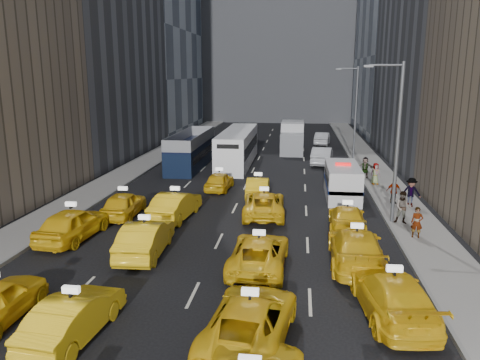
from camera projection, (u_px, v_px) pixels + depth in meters
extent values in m
plane|color=black|center=(180.00, 321.00, 16.19)|extent=(160.00, 160.00, 0.00)
cube|color=gray|center=(135.00, 169.00, 41.62)|extent=(3.00, 90.00, 0.15)
cube|color=gray|center=(377.00, 175.00, 39.07)|extent=(3.00, 90.00, 0.15)
cube|color=slate|center=(151.00, 169.00, 41.44)|extent=(0.15, 90.00, 0.18)
cube|color=slate|center=(359.00, 174.00, 39.24)|extent=(0.15, 90.00, 0.18)
cube|color=slate|center=(280.00, 4.00, 81.33)|extent=(30.00, 12.00, 40.00)
cylinder|color=#595B60|center=(397.00, 146.00, 25.65)|extent=(0.20, 0.20, 9.00)
cylinder|color=#595B60|center=(386.00, 65.00, 24.80)|extent=(1.80, 0.12, 0.12)
cube|color=slate|center=(368.00, 66.00, 24.92)|extent=(0.50, 0.22, 0.12)
cylinder|color=#595B60|center=(356.00, 114.00, 44.99)|extent=(0.20, 0.20, 9.00)
cylinder|color=#595B60|center=(348.00, 68.00, 44.14)|extent=(1.80, 0.12, 0.12)
cube|color=slate|center=(339.00, 69.00, 44.26)|extent=(0.50, 0.22, 0.12)
imported|color=yellow|center=(73.00, 317.00, 15.06)|extent=(1.96, 4.56, 1.46)
imported|color=yellow|center=(250.00, 320.00, 14.84)|extent=(3.12, 5.64, 1.49)
imported|color=yellow|center=(392.00, 295.00, 16.42)|extent=(2.79, 5.60, 1.56)
imported|color=yellow|center=(73.00, 224.00, 23.96)|extent=(2.37, 5.07, 1.68)
imported|color=yellow|center=(145.00, 238.00, 22.00)|extent=(1.95, 4.99, 1.62)
imported|color=yellow|center=(259.00, 253.00, 20.47)|extent=(2.54, 5.21, 1.43)
imported|color=yellow|center=(356.00, 248.00, 20.73)|extent=(2.43, 5.69, 1.63)
imported|color=yellow|center=(124.00, 204.00, 27.92)|extent=(1.90, 4.45, 1.50)
imported|color=yellow|center=(176.00, 205.00, 27.49)|extent=(2.23, 5.03, 1.60)
imported|color=yellow|center=(264.00, 204.00, 28.06)|extent=(2.66, 5.30, 1.44)
imported|color=yellow|center=(347.00, 218.00, 25.43)|extent=(2.12, 4.76, 1.36)
imported|color=yellow|center=(219.00, 181.00, 34.17)|extent=(1.84, 4.06, 1.35)
imported|color=yellow|center=(258.00, 187.00, 32.32)|extent=(1.60, 4.26, 1.39)
cube|color=silver|center=(342.00, 181.00, 32.06)|extent=(2.34, 5.70, 2.25)
cylinder|color=black|center=(330.00, 198.00, 30.47)|extent=(0.28, 0.90, 0.90)
cylinder|color=black|center=(359.00, 199.00, 30.25)|extent=(0.28, 0.90, 0.90)
cylinder|color=black|center=(327.00, 184.00, 34.18)|extent=(0.28, 0.90, 0.90)
cylinder|color=black|center=(352.00, 185.00, 33.95)|extent=(0.28, 0.90, 0.90)
cube|color=navy|center=(342.00, 184.00, 32.10)|extent=(2.38, 5.71, 0.26)
cube|color=red|center=(343.00, 164.00, 31.79)|extent=(1.04, 0.39, 0.16)
cube|color=black|center=(191.00, 150.00, 42.66)|extent=(2.92, 10.71, 3.08)
cylinder|color=black|center=(167.00, 170.00, 38.75)|extent=(0.28, 1.10, 1.10)
cylinder|color=black|center=(192.00, 170.00, 38.50)|extent=(0.28, 1.10, 1.10)
cylinder|color=black|center=(191.00, 152.00, 47.27)|extent=(0.28, 1.10, 1.10)
cylinder|color=black|center=(212.00, 153.00, 47.01)|extent=(0.28, 1.10, 1.10)
cube|color=white|center=(238.00, 147.00, 43.69)|extent=(3.61, 12.51, 3.19)
cylinder|color=black|center=(216.00, 169.00, 38.96)|extent=(0.28, 1.10, 1.10)
cylinder|color=black|center=(243.00, 170.00, 38.69)|extent=(0.28, 1.10, 1.10)
cylinder|color=black|center=(234.00, 149.00, 49.15)|extent=(0.28, 1.10, 1.10)
cylinder|color=black|center=(255.00, 150.00, 48.88)|extent=(0.28, 1.10, 1.10)
cube|color=silver|center=(292.00, 137.00, 50.58)|extent=(2.54, 7.01, 3.18)
cylinder|color=black|center=(282.00, 150.00, 48.45)|extent=(0.28, 1.10, 1.10)
cylinder|color=black|center=(302.00, 151.00, 48.20)|extent=(0.28, 1.10, 1.10)
cylinder|color=black|center=(283.00, 143.00, 53.43)|extent=(0.28, 1.10, 1.10)
cylinder|color=black|center=(302.00, 143.00, 53.18)|extent=(0.28, 1.10, 1.10)
imported|color=#AFB2B7|center=(322.00, 156.00, 43.83)|extent=(2.34, 5.19, 1.65)
imported|color=black|center=(209.00, 142.00, 53.87)|extent=(2.64, 4.96, 1.33)
imported|color=slate|center=(289.00, 132.00, 61.65)|extent=(2.62, 5.26, 1.47)
imported|color=black|center=(247.00, 136.00, 58.57)|extent=(1.80, 4.21, 1.42)
imported|color=#9A9CA1|center=(322.00, 138.00, 55.82)|extent=(2.19, 4.73, 1.50)
imported|color=gray|center=(417.00, 222.00, 23.83)|extent=(0.66, 0.51, 1.61)
imported|color=gray|center=(403.00, 208.00, 26.03)|extent=(0.99, 0.69, 1.85)
imported|color=gray|center=(411.00, 192.00, 29.38)|extent=(1.19, 0.49, 1.85)
imported|color=gray|center=(394.00, 191.00, 30.08)|extent=(1.03, 0.61, 1.64)
imported|color=gray|center=(375.00, 174.00, 35.34)|extent=(0.88, 0.63, 1.63)
imported|color=gray|center=(365.00, 168.00, 37.42)|extent=(1.63, 0.91, 1.69)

